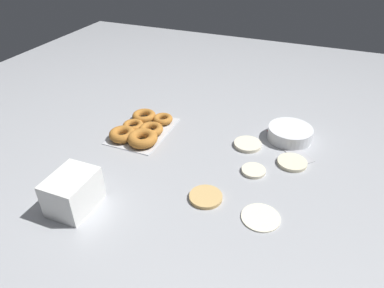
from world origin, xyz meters
TOP-DOWN VIEW (x-y plane):
  - ground_plane at (0.00, 0.00)m, footprint 3.00×3.00m
  - pancake_0 at (0.14, 0.02)m, footprint 0.10×0.10m
  - pancake_1 at (-0.04, 0.12)m, footprint 0.08×0.08m
  - pancake_2 at (0.16, 0.19)m, footprint 0.11×0.11m
  - pancake_3 at (-0.19, 0.06)m, footprint 0.10×0.10m
  - pancake_4 at (-0.14, 0.23)m, footprint 0.10×0.10m
  - donut_tray at (-0.12, -0.35)m, footprint 0.28×0.20m
  - batter_bowl at (-0.30, 0.20)m, footprint 0.17×0.17m
  - container_stack at (0.31, -0.33)m, footprint 0.15×0.11m
  - spatula at (-0.22, 0.23)m, footprint 0.19×0.20m

SIDE VIEW (x-z plane):
  - ground_plane at x=0.00m, z-range 0.00..0.00m
  - spatula at x=-0.22m, z-range 0.00..0.01m
  - pancake_2 at x=0.16m, z-range 0.00..0.01m
  - pancake_1 at x=-0.04m, z-range 0.00..0.01m
  - pancake_0 at x=0.14m, z-range 0.00..0.01m
  - pancake_4 at x=-0.14m, z-range 0.00..0.01m
  - pancake_3 at x=-0.19m, z-range 0.00..0.01m
  - donut_tray at x=-0.12m, z-range 0.00..0.04m
  - batter_bowl at x=-0.30m, z-range 0.00..0.05m
  - container_stack at x=0.31m, z-range 0.00..0.11m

